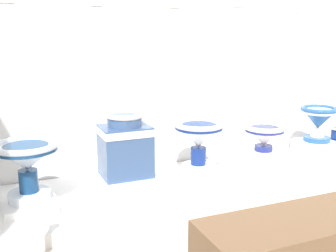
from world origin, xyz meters
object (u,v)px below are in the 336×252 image
plinth_block_pale_glazed (30,204)px  plinth_block_rightmost (316,149)px  info_placard_sixth (298,4)px  museum_bench (322,251)px  antique_toilet_tall_cobalt (264,137)px  plinth_block_central_ornate (126,185)px  info_placard_fifth (240,0)px  antique_toilet_pale_glazed (27,160)px  antique_toilet_central_ornate (125,144)px  antique_toilet_slender_white (199,137)px  info_placard_fourth (175,0)px  plinth_block_tall_cobalt (263,164)px  plinth_block_slender_white (198,175)px  antique_toilet_rightmost (318,119)px

plinth_block_pale_glazed → plinth_block_rightmost: 2.52m
info_placard_sixth → museum_bench: (-1.31, -1.85, -1.28)m
antique_toilet_tall_cobalt → museum_bench: size_ratio=0.27×
plinth_block_central_ornate → info_placard_fifth: (1.24, 0.56, 1.33)m
antique_toilet_pale_glazed → antique_toilet_central_ornate: (0.65, -0.04, 0.04)m
plinth_block_central_ornate → antique_toilet_slender_white: (0.63, 0.12, 0.26)m
info_placard_fourth → info_placard_fifth: (0.62, 0.00, 0.02)m
plinth_block_tall_cobalt → info_placard_fourth: (-0.60, 0.48, 1.34)m
plinth_block_slender_white → antique_toilet_rightmost: size_ratio=1.10×
antique_toilet_slender_white → museum_bench: size_ratio=0.33×
plinth_block_pale_glazed → info_placard_sixth: info_placard_sixth is taller
plinth_block_rightmost → antique_toilet_rightmost: antique_toilet_rightmost is taller
plinth_block_pale_glazed → antique_toilet_rightmost: 2.54m
plinth_block_tall_cobalt → museum_bench: museum_bench is taller
antique_toilet_pale_glazed → info_placard_fifth: (1.89, 0.52, 1.08)m
info_placard_fourth → antique_toilet_slender_white: bearing=-88.4°
plinth_block_central_ornate → plinth_block_tall_cobalt: size_ratio=1.10×
plinth_block_pale_glazed → plinth_block_central_ornate: bearing=-3.4°
plinth_block_central_ornate → antique_toilet_slender_white: bearing=10.8°
info_placard_fifth → museum_bench: size_ratio=0.10×
plinth_block_tall_cobalt → museum_bench: (-0.65, -1.37, 0.06)m
plinth_block_rightmost → antique_toilet_central_ornate: bearing=-174.9°
museum_bench → antique_toilet_pale_glazed: bearing=132.6°
plinth_block_slender_white → info_placard_sixth: info_placard_sixth is taller
plinth_block_tall_cobalt → plinth_block_central_ornate: bearing=-176.2°
antique_toilet_rightmost → info_placard_fifth: (-0.63, 0.39, 1.04)m
antique_toilet_pale_glazed → info_placard_fifth: size_ratio=3.40×
plinth_block_central_ornate → antique_toilet_tall_cobalt: (1.22, 0.08, 0.21)m
info_placard_fifth → museum_bench: (-0.66, -1.85, -1.30)m
plinth_block_central_ornate → info_placard_fourth: bearing=42.0°
plinth_block_pale_glazed → plinth_block_slender_white: 1.28m
plinth_block_tall_cobalt → antique_toilet_tall_cobalt: 0.23m
antique_toilet_central_ornate → info_placard_sixth: 2.21m
antique_toilet_pale_glazed → info_placard_sixth: info_placard_sixth is taller
plinth_block_rightmost → museum_bench: museum_bench is taller
antique_toilet_rightmost → info_placard_fourth: bearing=162.5°
info_placard_fifth → plinth_block_rightmost: bearing=-31.9°
plinth_block_slender_white → plinth_block_rightmost: bearing=2.2°
plinth_block_tall_cobalt → info_placard_fifth: (0.02, 0.48, 1.36)m
antique_toilet_rightmost → info_placard_sixth: size_ratio=2.10×
antique_toilet_slender_white → antique_toilet_rightmost: size_ratio=1.26×
antique_toilet_slender_white → info_placard_fourth: size_ratio=3.72×
plinth_block_slender_white → antique_toilet_slender_white: antique_toilet_slender_white is taller
plinth_block_rightmost → antique_toilet_rightmost: 0.29m
info_placard_fourth → museum_bench: 2.25m
plinth_block_pale_glazed → info_placard_fourth: 1.93m
plinth_block_pale_glazed → museum_bench: 1.81m
info_placard_sixth → info_placard_fourth: bearing=-180.0°
info_placard_fifth → antique_toilet_central_ornate: bearing=-155.7°
antique_toilet_slender_white → antique_toilet_tall_cobalt: bearing=-3.7°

